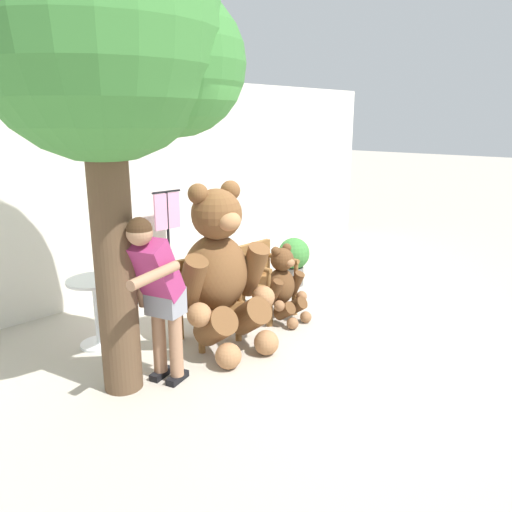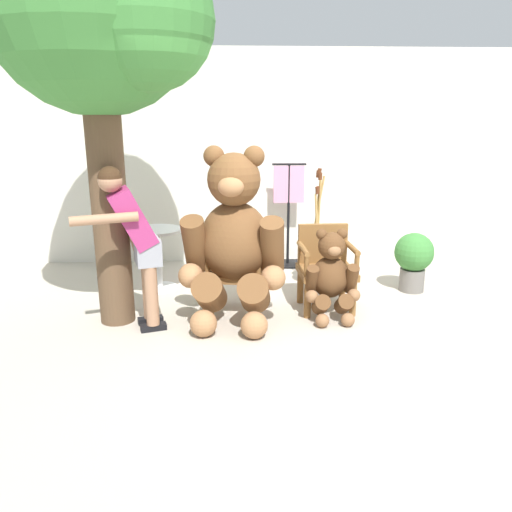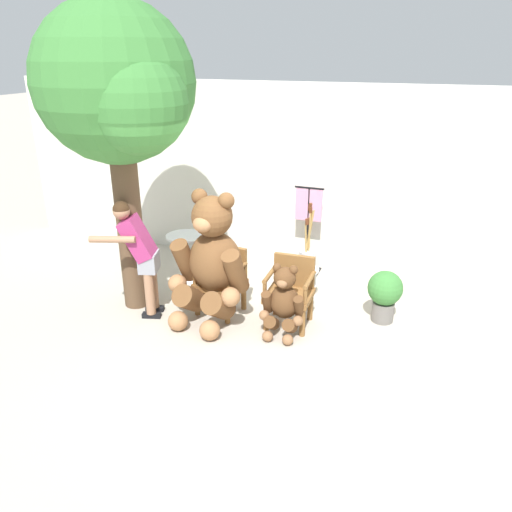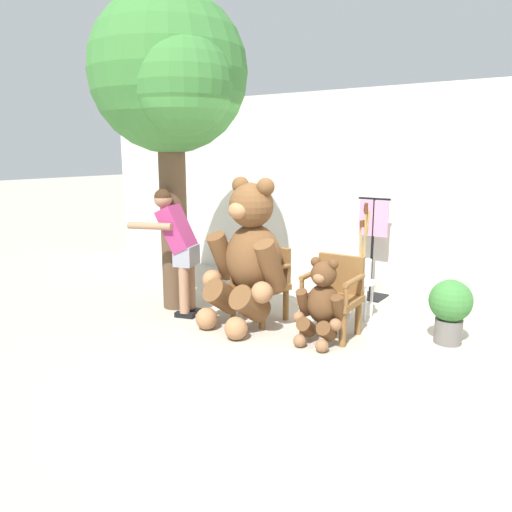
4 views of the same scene
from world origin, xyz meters
name	(u,v)px [view 2 (image 2 of 4)]	position (x,y,z in m)	size (l,w,h in m)	color
ground_plane	(285,326)	(0.00, 0.00, 0.00)	(60.00, 60.00, 0.00)	#B2A899
back_wall	(268,158)	(0.00, 2.40, 1.40)	(10.00, 0.16, 2.80)	silver
wooden_chair_left	(236,266)	(-0.46, 0.49, 0.46)	(0.62, 0.59, 0.86)	brown
wooden_chair_right	(325,265)	(0.47, 0.50, 0.46)	(0.58, 0.54, 0.86)	brown
teddy_bear_large	(234,238)	(-0.48, 0.22, 0.83)	(1.03, 1.01, 1.69)	brown
teddy_bear_small	(331,275)	(0.47, 0.20, 0.44)	(0.54, 0.51, 0.90)	brown
person_visitor	(135,235)	(-1.38, 0.03, 0.91)	(0.73, 0.63, 1.53)	black
white_stool	(316,257)	(0.49, 1.18, 0.36)	(0.34, 0.34, 0.46)	silver
brush_bucket	(317,231)	(0.49, 1.19, 0.66)	(0.22, 0.22, 0.93)	silver
round_side_table	(158,252)	(-1.35, 1.15, 0.45)	(0.56, 0.56, 0.72)	silver
patio_tree	(102,12)	(-1.55, 0.19, 2.79)	(1.96, 1.87, 3.81)	brown
potted_plant	(414,258)	(1.57, 0.96, 0.40)	(0.44, 0.44, 0.68)	slate
clothing_display_stand	(288,212)	(0.25, 2.07, 0.72)	(0.44, 0.40, 1.36)	black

